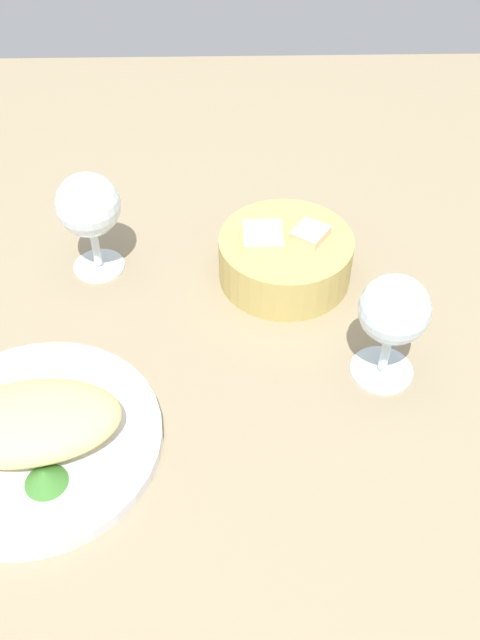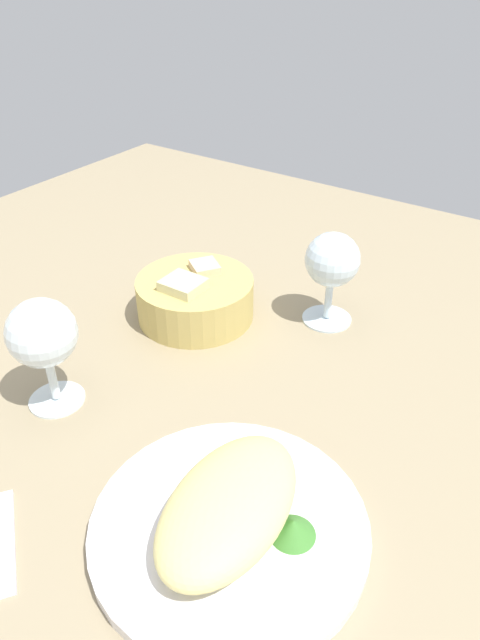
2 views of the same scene
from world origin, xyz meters
TOP-DOWN VIEW (x-y plane):
  - ground_plane at (0.00, 0.00)cm, footprint 140.00×140.00cm
  - plate at (-11.72, -13.86)cm, footprint 24.91×24.91cm
  - omelette at (-11.72, -13.86)cm, footprint 18.54×11.95cm
  - lettuce_garnish at (-9.66, -19.13)cm, footprint 4.11×4.11cm
  - bread_basket at (14.25, 10.35)cm, footprint 16.02×16.02cm
  - wine_glass_near at (23.89, -5.17)cm, footprint 7.28×7.28cm
  - wine_glass_far at (-8.62, 12.63)cm, footprint 7.61×7.61cm

SIDE VIEW (x-z plane):
  - ground_plane at x=0.00cm, z-range -2.00..0.00cm
  - plate at x=-11.72cm, z-range 0.00..1.40cm
  - lettuce_garnish at x=-9.66cm, z-range 1.40..3.20cm
  - bread_basket at x=14.25cm, z-range -0.50..6.71cm
  - omelette at x=-11.72cm, z-range 1.40..5.81cm
  - wine_glass_near at x=23.89cm, z-range 2.20..15.23cm
  - wine_glass_far at x=-8.62cm, z-range 2.31..15.63cm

